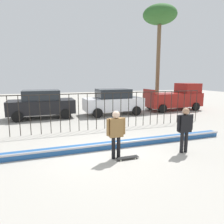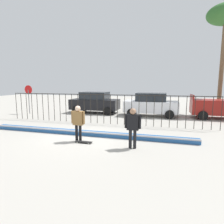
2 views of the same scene
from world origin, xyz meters
name	(u,v)px [view 1 (image 1 of 2)]	position (x,y,z in m)	size (l,w,h in m)	color
ground_plane	(108,152)	(0.00, 0.00, 0.00)	(60.00, 60.00, 0.00)	#ADA89E
bowl_coping_ledge	(105,146)	(0.00, 0.40, 0.12)	(11.00, 0.40, 0.27)	#235699
perimeter_fence	(87,108)	(0.00, 3.39, 1.19)	(14.04, 0.04, 1.95)	black
skateboarder	(116,130)	(0.08, -0.66, 1.00)	(0.67, 0.25, 1.67)	black
skateboard	(127,158)	(0.42, -0.85, 0.06)	(0.80, 0.20, 0.07)	black
camera_operator	(185,126)	(2.67, -0.94, 1.01)	(0.68, 0.26, 1.68)	black
parked_car_black	(42,104)	(-2.23, 7.60, 0.97)	(4.30, 2.12, 1.90)	black
parked_car_white	(113,101)	(2.79, 7.26, 0.97)	(4.30, 2.12, 1.90)	silver
pickup_truck	(175,98)	(8.44, 7.49, 1.04)	(4.70, 2.12, 2.24)	maroon
palm_tree_tall	(160,18)	(8.56, 10.60, 8.19)	(3.13, 3.13, 9.31)	brown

